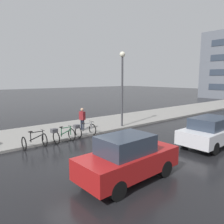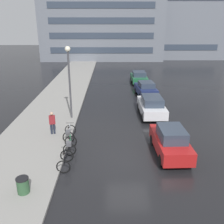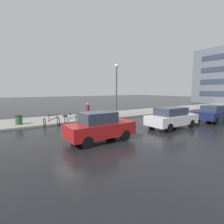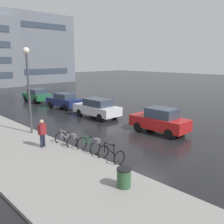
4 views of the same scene
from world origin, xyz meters
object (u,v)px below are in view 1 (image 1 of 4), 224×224
car_red (128,158)px  pedestrian (82,118)px  streetlamp (122,78)px  bicycle_second (62,134)px  car_white (211,131)px  bicycle_third (84,129)px  bicycle_nearest (35,141)px

car_red → pedestrian: (-7.32, 2.60, 0.11)m
pedestrian → streetlamp: (0.82, 2.98, 2.79)m
bicycle_second → pedestrian: bearing=123.0°
bicycle_second → car_white: size_ratio=0.32×
car_red → streetlamp: (-6.50, 5.58, 2.90)m
pedestrian → car_white: bearing=27.9°
car_red → bicycle_second: bearing=177.1°
pedestrian → streetlamp: 4.16m
car_white → car_red: bearing=-89.3°
bicycle_third → car_white: bearing=36.5°
bicycle_second → car_red: (5.82, -0.30, 0.34)m
bicycle_nearest → streetlamp: size_ratio=0.21×
bicycle_nearest → bicycle_third: 3.28m
bicycle_second → car_red: size_ratio=0.35×
bicycle_third → car_white: car_white is taller
car_red → car_white: size_ratio=0.93×
bicycle_nearest → streetlamp: (-0.67, 6.89, 3.33)m
bicycle_third → pedestrian: pedestrian is taller
bicycle_nearest → streetlamp: 7.68m
bicycle_third → bicycle_second: bearing=-79.8°
car_white → streetlamp: 7.10m
bicycle_nearest → bicycle_third: (-0.29, 3.26, 0.08)m
bicycle_second → bicycle_third: bearing=100.2°
bicycle_nearest → pedestrian: bearing=110.8°
bicycle_second → bicycle_third: bicycle_second is taller
car_red → pedestrian: 7.76m
bicycle_third → streetlamp: (-0.38, 3.63, 3.25)m
bicycle_nearest → pedestrian: pedestrian is taller
streetlamp → bicycle_second: bearing=-82.7°
car_red → streetlamp: 9.04m
bicycle_second → bicycle_nearest: bearing=-90.4°
bicycle_nearest → car_white: car_white is taller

